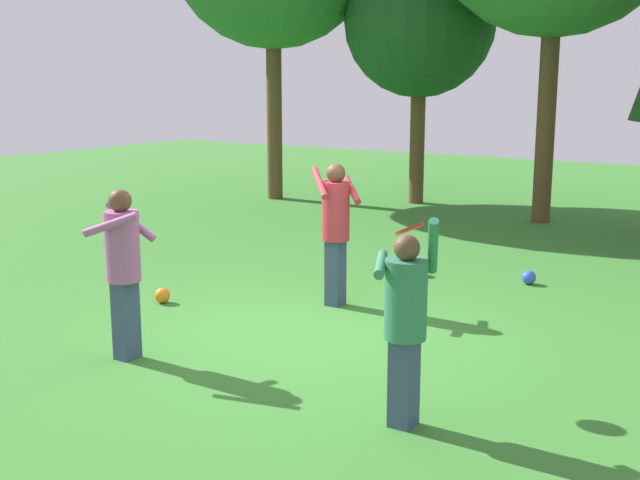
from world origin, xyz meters
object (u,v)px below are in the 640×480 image
(ball_blue, at_px, (529,277))
(ball_red, at_px, (413,266))
(person_thrower, at_px, (405,314))
(ball_orange, at_px, (162,295))
(person_catcher, at_px, (336,222))
(tree_left, at_px, (420,22))
(frisbee, at_px, (410,229))
(person_bystander, at_px, (123,260))

(ball_blue, relative_size, ball_red, 0.75)
(person_thrower, relative_size, ball_orange, 9.00)
(person_catcher, bearing_deg, tree_left, 153.44)
(frisbee, distance_m, ball_red, 4.37)
(ball_red, height_order, tree_left, tree_left)
(person_bystander, height_order, ball_blue, person_bystander)
(person_catcher, distance_m, person_bystander, 2.86)
(person_catcher, distance_m, ball_orange, 2.36)
(person_catcher, bearing_deg, ball_blue, 97.54)
(tree_left, bearing_deg, person_bystander, -79.32)
(person_thrower, bearing_deg, person_catcher, 15.54)
(person_catcher, relative_size, ball_blue, 9.17)
(ball_blue, xyz_separation_m, ball_orange, (-3.56, -3.38, 0.00))
(ball_orange, bearing_deg, ball_red, 56.35)
(person_bystander, xyz_separation_m, ball_blue, (2.45, 5.04, -0.92))
(ball_blue, height_order, tree_left, tree_left)
(ball_blue, xyz_separation_m, tree_left, (-4.48, 5.69, 3.85))
(person_thrower, height_order, person_catcher, person_catcher)
(frisbee, relative_size, tree_left, 0.05)
(ball_red, distance_m, tree_left, 7.74)
(person_thrower, height_order, tree_left, tree_left)
(person_bystander, height_order, ball_red, person_bystander)
(person_catcher, xyz_separation_m, ball_blue, (1.70, 2.28, -0.95))
(ball_orange, bearing_deg, person_thrower, -20.81)
(ball_red, xyz_separation_m, tree_left, (-2.91, 6.07, 3.81))
(frisbee, bearing_deg, tree_left, 115.52)
(person_catcher, bearing_deg, ball_red, 130.25)
(person_thrower, xyz_separation_m, ball_blue, (-0.60, 4.96, -0.84))
(person_thrower, bearing_deg, tree_left, 0.43)
(person_thrower, relative_size, person_catcher, 0.99)
(ball_red, bearing_deg, tree_left, 115.63)
(person_thrower, relative_size, ball_blue, 9.09)
(person_thrower, relative_size, person_bystander, 1.02)
(frisbee, distance_m, ball_blue, 4.36)
(ball_orange, bearing_deg, ball_blue, 43.49)
(ball_blue, bearing_deg, ball_orange, -136.51)
(person_thrower, bearing_deg, ball_red, 0.25)
(person_bystander, distance_m, ball_orange, 2.20)
(person_catcher, distance_m, tree_left, 8.92)
(frisbee, relative_size, ball_red, 1.13)
(frisbee, xyz_separation_m, ball_orange, (-3.78, 0.76, -1.36))
(ball_red, bearing_deg, person_catcher, -93.96)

